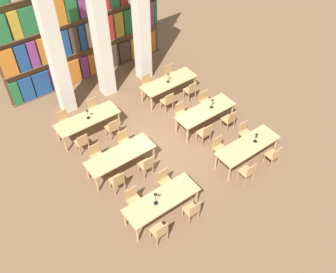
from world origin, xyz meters
name	(u,v)px	position (x,y,z in m)	size (l,w,h in m)	color
ground_plane	(164,146)	(0.00, 0.00, 0.00)	(40.00, 40.00, 0.00)	brown
bookshelf_bank	(82,20)	(-0.01, 5.56, 2.67)	(7.31, 0.35, 5.50)	brown
pillar_left	(53,43)	(-1.86, 4.08, 3.00)	(0.54, 0.54, 6.00)	silver
pillar_center	(99,28)	(0.00, 4.08, 3.00)	(0.54, 0.54, 6.00)	silver
pillar_right	(141,13)	(1.86, 4.08, 3.00)	(0.54, 0.54, 6.00)	silver
reading_table_0	(162,201)	(-1.78, -2.30, 0.70)	(2.39, 0.83, 0.78)	tan
chair_0	(160,231)	(-2.35, -3.00, 0.48)	(0.42, 0.40, 0.89)	tan
chair_1	(133,199)	(-2.35, -1.61, 0.48)	(0.42, 0.40, 0.89)	tan
chair_2	(192,210)	(-1.15, -3.00, 0.48)	(0.42, 0.40, 0.89)	tan
chair_3	(165,181)	(-1.15, -1.61, 0.48)	(0.42, 0.40, 0.89)	tan
desk_lamp_0	(156,196)	(-2.00, -2.31, 1.11)	(0.14, 0.14, 0.50)	black
reading_table_1	(248,147)	(1.90, -2.24, 0.70)	(2.39, 0.83, 0.78)	tan
chair_4	(248,172)	(1.25, -2.94, 0.48)	(0.42, 0.40, 0.89)	tan
chair_5	(219,147)	(1.25, -1.55, 0.48)	(0.42, 0.40, 0.89)	tan
chair_6	(274,155)	(2.51, -2.94, 0.48)	(0.42, 0.40, 0.89)	tan
chair_7	(245,132)	(2.51, -1.55, 0.48)	(0.42, 0.40, 0.89)	tan
desk_lamp_1	(256,136)	(2.22, -2.27, 1.04)	(0.14, 0.14, 0.40)	black
reading_table_2	(120,156)	(-1.83, -0.01, 0.70)	(2.39, 0.83, 0.78)	tan
chair_8	(117,181)	(-2.38, -0.70, 0.48)	(0.42, 0.40, 0.89)	tan
chair_9	(96,155)	(-2.38, 0.69, 0.48)	(0.42, 0.40, 0.89)	tan
chair_10	(147,165)	(-1.25, -0.70, 0.48)	(0.42, 0.40, 0.89)	tan
chair_11	(124,141)	(-1.25, 0.69, 0.48)	(0.42, 0.40, 0.89)	tan
reading_table_3	(205,112)	(1.91, -0.01, 0.70)	(2.39, 0.83, 0.78)	tan
chair_12	(205,133)	(1.31, -0.71, 0.48)	(0.42, 0.40, 0.89)	tan
chair_13	(181,113)	(1.31, 0.69, 0.48)	(0.42, 0.40, 0.89)	tan
chair_14	(229,119)	(2.53, -0.71, 0.48)	(0.42, 0.40, 0.89)	tan
chair_15	(205,100)	(2.53, 0.69, 0.48)	(0.42, 0.40, 0.89)	tan
desk_lamp_2	(212,102)	(2.21, -0.02, 1.06)	(0.14, 0.14, 0.42)	black
reading_table_4	(88,120)	(-1.86, 2.24, 0.70)	(2.39, 0.83, 0.78)	tan
chair_16	(82,142)	(-2.49, 1.54, 0.48)	(0.42, 0.40, 0.89)	tan
chair_17	(65,121)	(-2.49, 2.94, 0.48)	(0.42, 0.40, 0.89)	tan
chair_18	(112,128)	(-1.24, 1.54, 0.48)	(0.42, 0.40, 0.89)	tan
chair_19	(94,108)	(-1.24, 2.94, 0.48)	(0.42, 0.40, 0.89)	tan
desk_lamp_3	(87,112)	(-1.81, 2.22, 1.05)	(0.14, 0.14, 0.41)	black
reading_table_5	(169,83)	(1.89, 2.25, 0.70)	(2.39, 0.83, 0.78)	tan
chair_20	(168,101)	(1.31, 1.56, 0.48)	(0.42, 0.40, 0.89)	tan
chair_21	(148,84)	(1.31, 2.95, 0.48)	(0.42, 0.40, 0.89)	tan
chair_22	(191,90)	(2.49, 1.56, 0.48)	(0.42, 0.40, 0.89)	tan
chair_23	(170,74)	(2.49, 2.95, 0.48)	(0.42, 0.40, 0.89)	tan
desk_lamp_4	(168,76)	(1.84, 2.24, 1.07)	(0.14, 0.14, 0.44)	black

